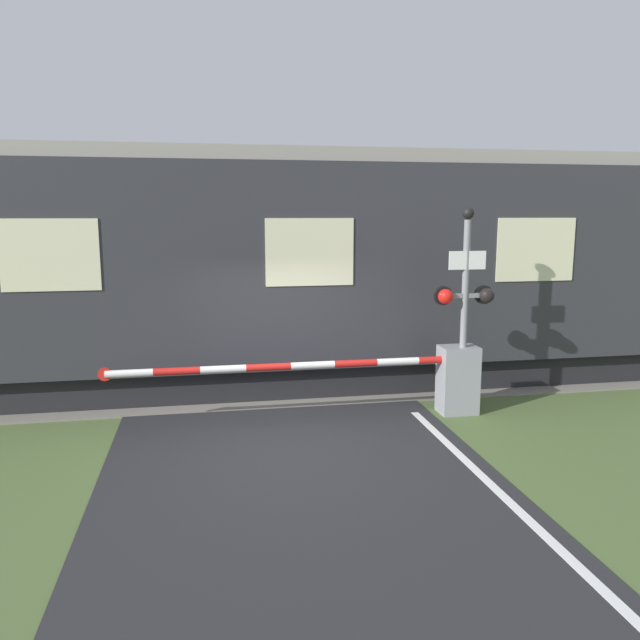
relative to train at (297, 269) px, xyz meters
name	(u,v)px	position (x,y,z in m)	size (l,w,h in m)	color
ground_plane	(289,445)	(-0.62, -3.23, -2.19)	(80.00, 80.00, 0.00)	#4C6033
track_bed	(266,383)	(-0.62, 0.00, -2.17)	(36.00, 3.20, 0.13)	slate
train	(297,269)	(0.00, 0.00, 0.00)	(14.60, 2.83, 4.29)	black
crossing_barrier	(428,377)	(1.77, -2.29, -1.57)	(5.86, 0.44, 1.10)	gray
signal_post	(465,299)	(2.33, -2.34, -0.31)	(0.99, 0.26, 3.30)	gray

